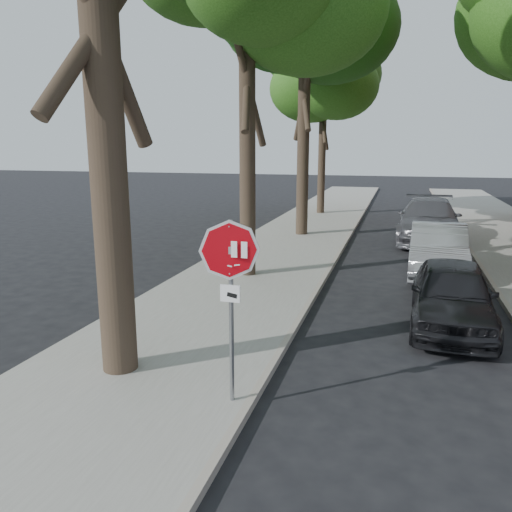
{
  "coord_description": "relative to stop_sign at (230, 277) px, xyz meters",
  "views": [
    {
      "loc": [
        1.43,
        -6.18,
        3.67
      ],
      "look_at": [
        -0.6,
        0.89,
        2.05
      ],
      "focal_mm": 35.0,
      "sensor_mm": 36.0,
      "label": 1
    }
  ],
  "objects": [
    {
      "name": "sidewalk_left",
      "position": [
        -1.8,
        12.03,
        -1.89
      ],
      "size": [
        4.0,
        55.0,
        0.12
      ],
      "primitive_type": "cube",
      "color": "gray",
      "rests_on": "ground"
    },
    {
      "name": "car_a",
      "position": [
        3.3,
        4.45,
        -1.27
      ],
      "size": [
        1.77,
        4.07,
        1.37
      ],
      "primitive_type": "imported",
      "rotation": [
        0.0,
        0.0,
        -0.04
      ],
      "color": "black",
      "rests_on": "ground"
    },
    {
      "name": "ground",
      "position": [
        0.7,
        0.03,
        -1.95
      ],
      "size": [
        120.0,
        120.0,
        0.0
      ],
      "primitive_type": "plane",
      "color": "black",
      "rests_on": "ground"
    },
    {
      "name": "tree_far",
      "position": [
        -2.02,
        21.14,
        5.26
      ],
      "size": [
        5.29,
        4.91,
        9.33
      ],
      "color": "black",
      "rests_on": "sidewalk_left"
    },
    {
      "name": "car_c",
      "position": [
        3.3,
        14.48,
        -1.12
      ],
      "size": [
        2.52,
        5.78,
        1.66
      ],
      "primitive_type": "imported",
      "rotation": [
        0.0,
        0.0,
        -0.03
      ],
      "color": "#525257",
      "rests_on": "ground"
    },
    {
      "name": "curb_left",
      "position": [
        0.25,
        12.03,
        -1.88
      ],
      "size": [
        0.12,
        55.0,
        0.13
      ],
      "primitive_type": "cube",
      "color": "#9E9384",
      "rests_on": "ground"
    },
    {
      "name": "stop_sign",
      "position": [
        0.0,
        0.0,
        0.0
      ],
      "size": [
        0.76,
        0.34,
        2.61
      ],
      "color": "gray",
      "rests_on": "sidewalk_left"
    },
    {
      "name": "car_b",
      "position": [
        3.3,
        8.96,
        -1.22
      ],
      "size": [
        1.7,
        4.46,
        1.45
      ],
      "primitive_type": "imported",
      "rotation": [
        0.0,
        0.0,
        -0.04
      ],
      "color": "gray",
      "rests_on": "ground"
    },
    {
      "name": "curb_right",
      "position": [
        4.65,
        12.03,
        -1.88
      ],
      "size": [
        0.12,
        55.0,
        0.13
      ],
      "primitive_type": "cube",
      "color": "#9E9384",
      "rests_on": "ground"
    },
    {
      "name": "tree_mid_b",
      "position": [
        -1.72,
        14.15,
        6.05
      ],
      "size": [
        5.88,
        5.46,
        10.36
      ],
      "color": "black",
      "rests_on": "sidewalk_left"
    }
  ]
}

